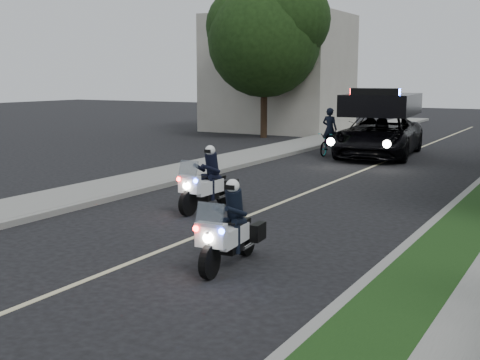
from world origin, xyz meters
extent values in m
plane|color=black|center=(0.00, 0.00, 0.00)|extent=(120.00, 120.00, 0.00)
cube|color=gray|center=(4.10, 10.00, 0.07)|extent=(0.20, 60.00, 0.15)
cube|color=gray|center=(-4.10, 10.00, 0.07)|extent=(0.20, 60.00, 0.15)
cube|color=gray|center=(-5.20, 10.00, 0.08)|extent=(2.00, 60.00, 0.16)
cube|color=#A8A396|center=(-10.00, 26.00, 3.50)|extent=(8.00, 6.00, 7.00)
cube|color=#BFB78C|center=(0.00, 10.00, 0.00)|extent=(0.12, 50.00, 0.01)
imported|color=black|center=(-0.75, 16.81, 0.00)|extent=(3.60, 6.57, 3.05)
imported|color=black|center=(-2.69, 16.15, 0.00)|extent=(0.64, 1.82, 0.95)
imported|color=black|center=(-2.69, 16.15, 0.00)|extent=(0.69, 0.49, 1.81)
camera|label=1|loc=(6.99, -8.40, 3.28)|focal=46.22mm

